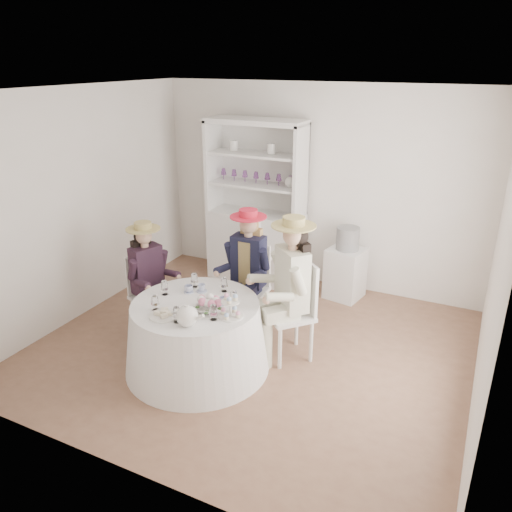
% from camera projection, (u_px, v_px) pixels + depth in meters
% --- Properties ---
extents(ground, '(4.50, 4.50, 0.00)m').
position_uv_depth(ground, '(252.00, 347.00, 5.51)').
color(ground, brown).
rests_on(ground, ground).
extents(ceiling, '(4.50, 4.50, 0.00)m').
position_uv_depth(ceiling, '(251.00, 90.00, 4.50)').
color(ceiling, white).
rests_on(ceiling, wall_back).
extents(wall_back, '(4.50, 0.00, 4.50)m').
position_uv_depth(wall_back, '(318.00, 188.00, 6.68)').
color(wall_back, white).
rests_on(wall_back, ground).
extents(wall_front, '(4.50, 0.00, 4.50)m').
position_uv_depth(wall_front, '(119.00, 319.00, 3.33)').
color(wall_front, white).
rests_on(wall_front, ground).
extents(wall_left, '(0.00, 4.50, 4.50)m').
position_uv_depth(wall_left, '(82.00, 205.00, 5.92)').
color(wall_left, white).
rests_on(wall_left, ground).
extents(wall_right, '(0.00, 4.50, 4.50)m').
position_uv_depth(wall_right, '(497.00, 271.00, 4.10)').
color(wall_right, white).
rests_on(wall_right, ground).
extents(tea_table, '(1.47, 1.47, 0.73)m').
position_uv_depth(tea_table, '(197.00, 336.00, 5.03)').
color(tea_table, white).
rests_on(tea_table, ground).
extents(hutch, '(1.41, 0.71, 2.25)m').
position_uv_depth(hutch, '(257.00, 226.00, 6.94)').
color(hutch, silver).
rests_on(hutch, ground).
extents(side_table, '(0.50, 0.50, 0.68)m').
position_uv_depth(side_table, '(345.00, 273.00, 6.55)').
color(side_table, silver).
rests_on(side_table, ground).
extents(hatbox, '(0.36, 0.36, 0.29)m').
position_uv_depth(hatbox, '(348.00, 238.00, 6.37)').
color(hatbox, black).
rests_on(hatbox, side_table).
extents(guest_left, '(0.54, 0.50, 1.32)m').
position_uv_depth(guest_left, '(148.00, 272.00, 5.58)').
color(guest_left, silver).
rests_on(guest_left, ground).
extents(guest_mid, '(0.52, 0.54, 1.44)m').
position_uv_depth(guest_mid, '(248.00, 263.00, 5.63)').
color(guest_mid, silver).
rests_on(guest_mid, ground).
extents(guest_right, '(0.66, 0.66, 1.55)m').
position_uv_depth(guest_right, '(290.00, 282.00, 5.02)').
color(guest_right, silver).
rests_on(guest_right, ground).
extents(spare_chair, '(0.59, 0.59, 1.02)m').
position_uv_depth(spare_chair, '(260.00, 249.00, 6.78)').
color(spare_chair, silver).
rests_on(spare_chair, ground).
extents(teacup_a, '(0.09, 0.09, 0.07)m').
position_uv_depth(teacup_a, '(189.00, 289.00, 5.12)').
color(teacup_a, white).
rests_on(teacup_a, tea_table).
extents(teacup_b, '(0.08, 0.08, 0.07)m').
position_uv_depth(teacup_b, '(202.00, 288.00, 5.14)').
color(teacup_b, white).
rests_on(teacup_b, tea_table).
extents(teacup_c, '(0.08, 0.08, 0.06)m').
position_uv_depth(teacup_c, '(223.00, 301.00, 4.88)').
color(teacup_c, white).
rests_on(teacup_c, tea_table).
extents(flower_bowl, '(0.26, 0.26, 0.06)m').
position_uv_depth(flower_bowl, '(207.00, 309.00, 4.73)').
color(flower_bowl, white).
rests_on(flower_bowl, tea_table).
extents(flower_arrangement, '(0.21, 0.21, 0.08)m').
position_uv_depth(flower_arrangement, '(209.00, 302.00, 4.71)').
color(flower_arrangement, pink).
rests_on(flower_arrangement, tea_table).
extents(table_teapot, '(0.28, 0.20, 0.21)m').
position_uv_depth(table_teapot, '(187.00, 316.00, 4.48)').
color(table_teapot, white).
rests_on(table_teapot, tea_table).
extents(sandwich_plate, '(0.28, 0.28, 0.06)m').
position_uv_depth(sandwich_plate, '(164.00, 315.00, 4.65)').
color(sandwich_plate, white).
rests_on(sandwich_plate, tea_table).
extents(cupcake_stand, '(0.23, 0.23, 0.22)m').
position_uv_depth(cupcake_stand, '(230.00, 309.00, 4.62)').
color(cupcake_stand, white).
rests_on(cupcake_stand, tea_table).
extents(stemware_set, '(0.83, 0.83, 0.15)m').
position_uv_depth(stemware_set, '(195.00, 297.00, 4.87)').
color(stemware_set, white).
rests_on(stemware_set, tea_table).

